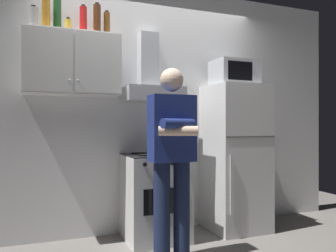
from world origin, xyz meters
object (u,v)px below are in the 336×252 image
cooking_pot (171,149)px  bottle_liquor_amber (46,14)px  microwave (234,73)px  refrigerator (235,157)px  upper_cabinet (72,64)px  bottle_spice_jar (68,26)px  bottle_rum_dark (97,20)px  bottle_canister_steel (33,18)px  range_hood (151,83)px  bottle_beer_brown (107,24)px  stove_oven (155,197)px  bottle_wine_green (57,16)px  person_standing (172,155)px

cooking_pot → bottle_liquor_amber: bearing=168.5°
microwave → cooking_pot: size_ratio=1.62×
refrigerator → bottle_liquor_amber: bottle_liquor_amber is taller
upper_cabinet → bottle_spice_jar: (-0.04, -0.01, 0.36)m
cooking_pot → bottle_rum_dark: 1.47m
upper_cabinet → bottle_canister_steel: size_ratio=3.91×
range_hood → refrigerator: range_hood is taller
range_hood → bottle_rum_dark: bearing=-178.4°
bottle_spice_jar → bottle_beer_brown: bearing=2.0°
bottle_beer_brown → bottle_rum_dark: bottle_rum_dark is taller
upper_cabinet → stove_oven: 1.55m
range_hood → bottle_canister_steel: 1.28m
bottle_beer_brown → bottle_liquor_amber: 0.57m
bottle_canister_steel → range_hood: bearing=-1.3°
refrigerator → bottle_wine_green: bearing=174.9°
bottle_wine_green → stove_oven: bearing=-10.3°
refrigerator → bottle_canister_steel: (-2.10, 0.15, 1.36)m
person_standing → bottle_liquor_amber: (-0.99, 0.72, 1.30)m
bottle_beer_brown → bottle_liquor_amber: bottle_liquor_amber is taller
person_standing → refrigerator: bearing=31.2°
microwave → bottle_spice_jar: size_ratio=3.40×
bottle_rum_dark → bottle_liquor_amber: bottle_liquor_amber is taller
person_standing → bottle_wine_green: bearing=138.7°
microwave → bottle_spice_jar: (-1.79, 0.10, 0.37)m
upper_cabinet → bottle_liquor_amber: size_ratio=2.81×
range_hood → bottle_liquor_amber: bottle_liquor_amber is taller
bottle_canister_steel → bottle_spice_jar: bearing=-6.8°
bottle_rum_dark → range_hood: bearing=1.6°
upper_cabinet → range_hood: size_ratio=1.20×
bottle_rum_dark → bottle_canister_steel: bottle_rum_dark is taller
person_standing → cooking_pot: person_standing is taller
range_hood → bottle_rum_dark: size_ratio=2.37×
person_standing → bottle_spice_jar: 1.62m
bottle_spice_jar → microwave: bearing=-3.1°
cooking_pot → bottle_spice_jar: 1.55m
range_hood → bottle_wine_green: (-0.93, 0.04, 0.61)m
range_hood → cooking_pot: range_hood is taller
stove_oven → cooking_pot: (0.13, -0.12, 0.49)m
upper_cabinet → microwave: upper_cabinet is taller
bottle_wine_green → bottle_beer_brown: bearing=-4.9°
person_standing → bottle_canister_steel: bearing=145.3°
bottle_spice_jar → bottle_canister_steel: bearing=173.2°
refrigerator → cooking_pot: 0.84m
person_standing → bottle_wine_green: (-0.88, 0.77, 1.31)m
upper_cabinet → bottle_wine_green: (-0.13, 0.04, 0.46)m
range_hood → bottle_wine_green: size_ratio=2.23×
bottle_canister_steel → stove_oven: bearing=-7.6°
range_hood → bottle_liquor_amber: bearing=-179.5°
range_hood → microwave: bearing=-6.5°
range_hood → bottle_wine_green: bottle_wine_green is taller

